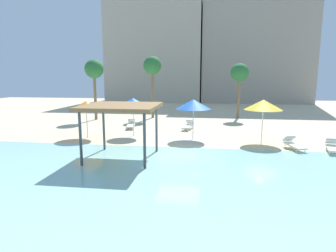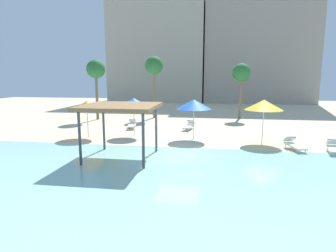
% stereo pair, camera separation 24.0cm
% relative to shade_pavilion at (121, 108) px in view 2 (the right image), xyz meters
% --- Properties ---
extents(ground_plane, '(80.00, 80.00, 0.00)m').
position_rel_shade_pavilion_xyz_m(ground_plane, '(2.96, 1.26, -2.77)').
color(ground_plane, beige).
extents(lagoon_water, '(44.00, 13.50, 0.04)m').
position_rel_shade_pavilion_xyz_m(lagoon_water, '(2.96, -3.99, -2.75)').
color(lagoon_water, '#99D1C6').
rests_on(lagoon_water, ground).
extents(shade_pavilion, '(3.94, 3.94, 2.96)m').
position_rel_shade_pavilion_xyz_m(shade_pavilion, '(0.00, 0.00, 0.00)').
color(shade_pavilion, '#42474C').
rests_on(shade_pavilion, ground).
extents(beach_umbrella_blue_0, '(2.48, 2.48, 2.84)m').
position_rel_shade_pavilion_xyz_m(beach_umbrella_blue_0, '(3.56, 5.60, -0.27)').
color(beach_umbrella_blue_0, silver).
rests_on(beach_umbrella_blue_0, ground).
extents(beach_umbrella_blue_1, '(2.09, 2.09, 2.85)m').
position_rel_shade_pavilion_xyz_m(beach_umbrella_blue_1, '(-0.97, 6.13, -0.21)').
color(beach_umbrella_blue_1, silver).
rests_on(beach_umbrella_blue_1, ground).
extents(beach_umbrella_orange_2, '(2.45, 2.45, 2.69)m').
position_rel_shade_pavilion_xyz_m(beach_umbrella_orange_2, '(-4.12, 4.90, -0.41)').
color(beach_umbrella_orange_2, silver).
rests_on(beach_umbrella_orange_2, ground).
extents(beach_umbrella_yellow_3, '(2.50, 2.50, 2.92)m').
position_rel_shade_pavilion_xyz_m(beach_umbrella_yellow_3, '(8.25, 5.06, -0.19)').
color(beach_umbrella_yellow_3, silver).
rests_on(beach_umbrella_yellow_3, ground).
extents(lounge_chair_0, '(1.03, 1.98, 0.74)m').
position_rel_shade_pavilion_xyz_m(lounge_chair_0, '(11.97, 3.02, -2.44)').
color(lounge_chair_0, white).
rests_on(lounge_chair_0, ground).
extents(lounge_chair_1, '(0.92, 1.97, 0.74)m').
position_rel_shade_pavilion_xyz_m(lounge_chair_1, '(-2.00, 9.17, -2.44)').
color(lounge_chair_1, white).
rests_on(lounge_chair_1, ground).
extents(lounge_chair_2, '(0.99, 1.98, 0.74)m').
position_rel_shade_pavilion_xyz_m(lounge_chair_2, '(2.96, 9.29, -2.44)').
color(lounge_chair_2, white).
rests_on(lounge_chair_2, ground).
extents(lounge_chair_3, '(1.01, 1.98, 0.74)m').
position_rel_shade_pavilion_xyz_m(lounge_chair_3, '(9.87, 3.41, -2.44)').
color(lounge_chair_3, white).
rests_on(lounge_chair_3, ground).
extents(palm_tree_0, '(1.90, 1.90, 5.78)m').
position_rel_shade_pavilion_xyz_m(palm_tree_0, '(7.78, 16.55, 1.93)').
color(palm_tree_0, brown).
rests_on(palm_tree_0, ground).
extents(palm_tree_1, '(1.90, 1.90, 6.11)m').
position_rel_shade_pavilion_xyz_m(palm_tree_1, '(-6.92, 13.58, 2.25)').
color(palm_tree_1, brown).
rests_on(palm_tree_1, ground).
extents(palm_tree_2, '(1.90, 1.90, 6.52)m').
position_rel_shade_pavilion_xyz_m(palm_tree_2, '(-1.33, 15.72, 2.64)').
color(palm_tree_2, brown).
rests_on(palm_tree_2, ground).
extents(hotel_block_0, '(16.21, 10.79, 17.49)m').
position_rel_shade_pavilion_xyz_m(hotel_block_0, '(-4.92, 38.14, 5.98)').
color(hotel_block_0, '#B2A893').
rests_on(hotel_block_0, ground).
extents(hotel_block_1, '(17.87, 10.24, 20.48)m').
position_rel_shade_pavilion_xyz_m(hotel_block_1, '(12.35, 38.35, 7.47)').
color(hotel_block_1, '#9E9384').
rests_on(hotel_block_1, ground).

